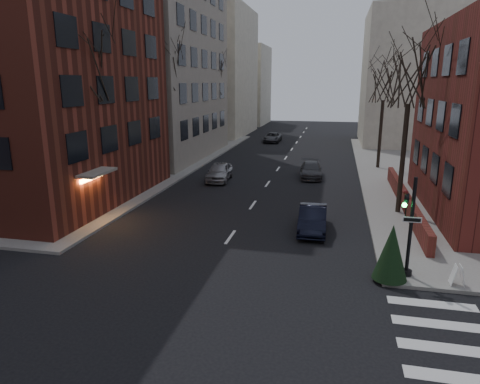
% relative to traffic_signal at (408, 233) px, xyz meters
% --- Properties ---
extents(sidewalk_far_left, '(44.00, 44.00, 0.15)m').
position_rel_traffic_signal_xyz_m(sidewalk_far_left, '(-36.94, 21.01, -1.83)').
color(sidewalk_far_left, gray).
rests_on(sidewalk_far_left, ground).
extents(building_left_brick, '(15.00, 15.00, 18.00)m').
position_rel_traffic_signal_xyz_m(building_left_brick, '(-23.44, 7.51, 7.09)').
color(building_left_brick, maroon).
rests_on(building_left_brick, ground).
extents(building_left_tan, '(18.00, 18.00, 28.00)m').
position_rel_traffic_signal_xyz_m(building_left_tan, '(-24.94, 25.01, 12.09)').
color(building_left_tan, gray).
rests_on(building_left_tan, ground).
extents(low_wall_right, '(0.35, 16.00, 1.00)m').
position_rel_traffic_signal_xyz_m(low_wall_right, '(1.36, 10.01, -1.26)').
color(low_wall_right, maroon).
rests_on(low_wall_right, sidewalk_far_right).
extents(building_distant_la, '(14.00, 16.00, 18.00)m').
position_rel_traffic_signal_xyz_m(building_distant_la, '(-22.94, 46.01, 7.09)').
color(building_distant_la, beige).
rests_on(building_distant_la, ground).
extents(building_distant_ra, '(14.00, 14.00, 16.00)m').
position_rel_traffic_signal_xyz_m(building_distant_ra, '(7.06, 41.01, 6.09)').
color(building_distant_ra, beige).
rests_on(building_distant_ra, ground).
extents(building_distant_lb, '(10.00, 12.00, 14.00)m').
position_rel_traffic_signal_xyz_m(building_distant_lb, '(-20.94, 63.01, 5.09)').
color(building_distant_lb, beige).
rests_on(building_distant_lb, ground).
extents(traffic_signal, '(0.76, 0.44, 4.00)m').
position_rel_traffic_signal_xyz_m(traffic_signal, '(0.00, 0.00, 0.00)').
color(traffic_signal, black).
rests_on(traffic_signal, sidewalk_far_right).
extents(tree_left_a, '(4.18, 4.18, 10.26)m').
position_rel_traffic_signal_xyz_m(tree_left_a, '(-16.74, 5.01, 6.56)').
color(tree_left_a, '#2D231C').
rests_on(tree_left_a, sidewalk_far_left).
extents(tree_left_b, '(4.40, 4.40, 10.80)m').
position_rel_traffic_signal_xyz_m(tree_left_b, '(-16.74, 17.01, 7.00)').
color(tree_left_b, '#2D231C').
rests_on(tree_left_b, sidewalk_far_left).
extents(tree_left_c, '(3.96, 3.96, 9.72)m').
position_rel_traffic_signal_xyz_m(tree_left_c, '(-16.74, 31.01, 6.12)').
color(tree_left_c, '#2D231C').
rests_on(tree_left_c, sidewalk_far_left).
extents(tree_right_a, '(3.96, 3.96, 9.72)m').
position_rel_traffic_signal_xyz_m(tree_right_a, '(0.86, 9.01, 6.12)').
color(tree_right_a, '#2D231C').
rests_on(tree_right_a, sidewalk_far_right).
extents(tree_right_b, '(3.74, 3.74, 9.18)m').
position_rel_traffic_signal_xyz_m(tree_right_b, '(0.86, 23.01, 5.68)').
color(tree_right_b, '#2D231C').
rests_on(tree_right_b, sidewalk_far_right).
extents(streetlamp_near, '(0.36, 0.36, 6.28)m').
position_rel_traffic_signal_xyz_m(streetlamp_near, '(-16.14, 13.01, 2.33)').
color(streetlamp_near, black).
rests_on(streetlamp_near, sidewalk_far_left).
extents(streetlamp_far, '(0.36, 0.36, 6.28)m').
position_rel_traffic_signal_xyz_m(streetlamp_far, '(-16.14, 33.01, 2.33)').
color(streetlamp_far, black).
rests_on(streetlamp_far, sidewalk_far_left).
extents(parked_sedan, '(1.51, 4.07, 1.33)m').
position_rel_traffic_signal_xyz_m(parked_sedan, '(-3.94, 4.86, -1.24)').
color(parked_sedan, black).
rests_on(parked_sedan, ground).
extents(car_lane_silver, '(1.98, 4.32, 1.43)m').
position_rel_traffic_signal_xyz_m(car_lane_silver, '(-11.88, 15.31, -1.19)').
color(car_lane_silver, '#97979C').
rests_on(car_lane_silver, ground).
extents(car_lane_gray, '(2.07, 4.41, 1.24)m').
position_rel_traffic_signal_xyz_m(car_lane_gray, '(-4.83, 18.09, -1.29)').
color(car_lane_gray, '#3A3B3F').
rests_on(car_lane_gray, ground).
extents(car_lane_far, '(2.09, 4.44, 1.23)m').
position_rel_traffic_signal_xyz_m(car_lane_far, '(-11.07, 38.63, -1.29)').
color(car_lane_far, '#414146').
rests_on(car_lane_far, ground).
extents(sandwich_board, '(0.37, 0.50, 0.80)m').
position_rel_traffic_signal_xyz_m(sandwich_board, '(1.82, -0.49, -1.36)').
color(sandwich_board, white).
rests_on(sandwich_board, sidewalk_far_right).
extents(evergreen_shrub, '(1.36, 1.36, 2.22)m').
position_rel_traffic_signal_xyz_m(evergreen_shrub, '(-0.64, -0.49, -0.65)').
color(evergreen_shrub, '#163119').
rests_on(evergreen_shrub, sidewalk_far_right).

